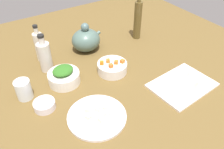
{
  "coord_description": "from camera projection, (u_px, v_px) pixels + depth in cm",
  "views": [
    {
      "loc": [
        -45.41,
        -70.55,
        75.26
      ],
      "look_at": [
        0.0,
        0.0,
        8.0
      ],
      "focal_mm": 36.65,
      "sensor_mm": 36.0,
      "label": 1
    }
  ],
  "objects": [
    {
      "name": "tabletop",
      "position": [
        112.0,
        85.0,
        1.12
      ],
      "size": [
        190.0,
        190.0,
        3.0
      ],
      "primitive_type": "cube",
      "color": "brown",
      "rests_on": "ground"
    },
    {
      "name": "cutting_board",
      "position": [
        182.0,
        85.0,
        1.08
      ],
      "size": [
        30.68,
        23.39,
        1.0
      ],
      "primitive_type": "cube",
      "rotation": [
        0.0,
        0.0,
        0.08
      ],
      "color": "white",
      "rests_on": "tabletop"
    },
    {
      "name": "plate_tofu",
      "position": [
        97.0,
        116.0,
        0.93
      ],
      "size": [
        24.29,
        24.29,
        1.2
      ],
      "primitive_type": "cylinder",
      "color": "white",
      "rests_on": "tabletop"
    },
    {
      "name": "bowl_greens",
      "position": [
        64.0,
        78.0,
        1.09
      ],
      "size": [
        15.03,
        15.03,
        5.7
      ],
      "primitive_type": "cylinder",
      "color": "white",
      "rests_on": "tabletop"
    },
    {
      "name": "bowl_carrots",
      "position": [
        112.0,
        67.0,
        1.16
      ],
      "size": [
        15.04,
        15.04,
        5.18
      ],
      "primitive_type": "cylinder",
      "color": "white",
      "rests_on": "tabletop"
    },
    {
      "name": "bowl_small_side",
      "position": [
        45.0,
        105.0,
        0.97
      ],
      "size": [
        9.13,
        9.13,
        3.46
      ],
      "primitive_type": "cylinder",
      "color": "white",
      "rests_on": "tabletop"
    },
    {
      "name": "teapot",
      "position": [
        86.0,
        40.0,
        1.3
      ],
      "size": [
        17.75,
        15.22,
        16.71
      ],
      "color": "#506B61",
      "rests_on": "tabletop"
    },
    {
      "name": "bottle_0",
      "position": [
        45.0,
        56.0,
        1.14
      ],
      "size": [
        6.32,
        6.32,
        20.25
      ],
      "color": "silver",
      "rests_on": "tabletop"
    },
    {
      "name": "bottle_1",
      "position": [
        138.0,
        20.0,
        1.37
      ],
      "size": [
        4.6,
        4.6,
        27.94
      ],
      "color": "brown",
      "rests_on": "tabletop"
    },
    {
      "name": "bottle_2",
      "position": [
        39.0,
        46.0,
        1.21
      ],
      "size": [
        4.86,
        4.86,
        20.52
      ],
      "color": "silver",
      "rests_on": "tabletop"
    },
    {
      "name": "drinking_glass_0",
      "position": [
        24.0,
        90.0,
        1.0
      ],
      "size": [
        6.91,
        6.91,
        9.08
      ],
      "primitive_type": "cylinder",
      "color": "white",
      "rests_on": "tabletop"
    },
    {
      "name": "carrot_cube_0",
      "position": [
        111.0,
        66.0,
        1.11
      ],
      "size": [
        1.98,
        1.98,
        1.8
      ],
      "primitive_type": "cube",
      "rotation": [
        0.0,
        0.0,
        1.46
      ],
      "color": "orange",
      "rests_on": "bowl_carrots"
    },
    {
      "name": "carrot_cube_1",
      "position": [
        122.0,
        61.0,
        1.14
      ],
      "size": [
        2.16,
        2.16,
        1.8
      ],
      "primitive_type": "cube",
      "rotation": [
        0.0,
        0.0,
        1.8
      ],
      "color": "orange",
      "rests_on": "bowl_carrots"
    },
    {
      "name": "carrot_cube_2",
      "position": [
        116.0,
        62.0,
        1.13
      ],
      "size": [
        2.54,
        2.54,
        1.8
      ],
      "primitive_type": "cube",
      "rotation": [
        0.0,
        0.0,
        0.86
      ],
      "color": "orange",
      "rests_on": "bowl_carrots"
    },
    {
      "name": "carrot_cube_3",
      "position": [
        101.0,
        63.0,
        1.13
      ],
      "size": [
        2.5,
        2.5,
        1.8
      ],
      "primitive_type": "cube",
      "rotation": [
        0.0,
        0.0,
        0.98
      ],
      "color": "orange",
      "rests_on": "bowl_carrots"
    },
    {
      "name": "carrot_cube_4",
      "position": [
        108.0,
        61.0,
        1.14
      ],
      "size": [
        2.41,
        2.41,
        1.8
      ],
      "primitive_type": "cube",
      "rotation": [
        0.0,
        0.0,
        2.68
      ],
      "color": "orange",
      "rests_on": "bowl_carrots"
    },
    {
      "name": "chopped_greens_mound",
      "position": [
        63.0,
        70.0,
        1.06
      ],
      "size": [
        11.72,
        10.77,
        3.21
      ],
      "primitive_type": "ellipsoid",
      "rotation": [
        0.0,
        0.0,
        0.23
      ],
      "color": "#316E22",
      "rests_on": "bowl_greens"
    },
    {
      "name": "tofu_cube_0",
      "position": [
        102.0,
        120.0,
        0.9
      ],
      "size": [
        2.55,
        2.55,
        2.2
      ],
      "primitive_type": "cube",
      "rotation": [
        0.0,
        0.0,
        0.18
      ],
      "color": "white",
      "rests_on": "plate_tofu"
    },
    {
      "name": "tofu_cube_1",
      "position": [
        97.0,
        109.0,
        0.94
      ],
      "size": [
        3.11,
        3.11,
        2.2
      ],
      "primitive_type": "cube",
      "rotation": [
        0.0,
        0.0,
        2.42
      ],
      "color": "#F3E7CC",
      "rests_on": "plate_tofu"
    },
    {
      "name": "tofu_cube_2",
      "position": [
        92.0,
        123.0,
        0.88
      ],
      "size": [
        2.89,
        2.89,
        2.2
      ],
      "primitive_type": "cube",
      "rotation": [
        0.0,
        0.0,
        2.73
      ],
      "color": "silver",
      "rests_on": "plate_tofu"
    },
    {
      "name": "tofu_cube_3",
      "position": [
        87.0,
        110.0,
        0.94
      ],
      "size": [
        3.04,
        3.04,
        2.2
      ],
      "primitive_type": "cube",
      "rotation": [
        0.0,
        0.0,
        2.57
      ],
      "color": "#EEE8CC",
      "rests_on": "plate_tofu"
    },
    {
      "name": "tofu_cube_4",
      "position": [
        107.0,
        114.0,
        0.92
      ],
      "size": [
        3.11,
        3.11,
        2.2
      ],
      "primitive_type": "cube",
      "rotation": [
        0.0,
        0.0,
        2.33
      ],
      "color": "#F0E0CC",
      "rests_on": "plate_tofu"
    },
    {
      "name": "tofu_cube_5",
      "position": [
        106.0,
        107.0,
        0.95
      ],
      "size": [
        2.9,
        2.9,
        2.2
      ],
      "primitive_type": "cube",
      "rotation": [
        0.0,
        0.0,
        2.73
      ],
      "color": "white",
      "rests_on": "plate_tofu"
    },
    {
      "name": "tofu_cube_6",
      "position": [
        88.0,
        117.0,
        0.91
      ],
      "size": [
        2.96,
        2.96,
        2.2
      ],
      "primitive_type": "cube",
      "rotation": [
        0.0,
        0.0,
        0.47
      ],
      "color": "white",
      "rests_on": "plate_tofu"
    },
    {
      "name": "dumpling_0",
      "position": [
        185.0,
        90.0,
        1.03
      ],
      "size": [
        6.83,
        6.86,
        2.44
      ],
      "primitive_type": "pyramid",
      "rotation": [
        0.0,
        0.0,
        5.19
      ],
      "color": "beige",
      "rests_on": "cutting_board"
    },
    {
      "name": "dumpling_1",
      "position": [
        189.0,
        74.0,
        1.12
      ],
      "size": [
        6.22,
        6.21,
        2.92
      ],
      "primitive_type": "pyramid",
      "rotation": [
        0.0,
        0.0,
        3.91
      ],
      "color": "beige",
      "rests_on": "cutting_board"
    },
    {
      "name": "dumpling_2",
      "position": [
        198.0,
        84.0,
        1.06
      ],
      "size": [
        6.28,
        6.12,
        3.14
      ],
      "primitive_type": "pyramid",
      "rotation": [
        0.0,
        0.0,
        3.6
      ],
      "color": "beige",
      "rests_on": "cutting_board"
    },
    {
      "name": "dumpling_3",
      "position": [
        169.0,
        80.0,
        1.08
      ],
      "size": [
        7.34,
        7.34,
        2.65
      ],
      "primitive_type": "pyramid",
      "rotation": [
        0.0,
        0.0,
        2.37
      ],
      "color": "beige",
      "rests_on": "cutting_board"
    }
  ]
}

